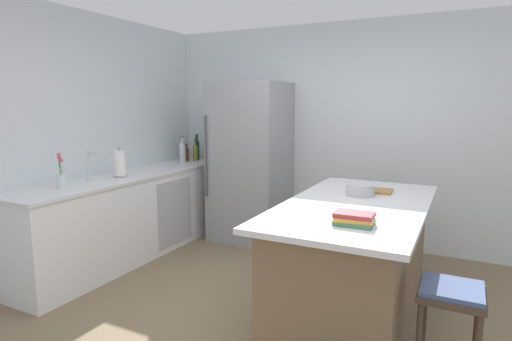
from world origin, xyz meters
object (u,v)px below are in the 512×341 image
object	(u,v)px
olive_oil_bottle	(195,152)
soda_bottle	(183,152)
flower_vase	(61,178)
wine_bottle	(197,149)
sink_faucet	(89,165)
paper_towel_roll	(120,164)
syrup_bottle	(186,154)
refrigerator	(250,162)
mixing_bowl	(360,190)
cutting_board	(374,190)
kitchen_island	(354,258)
cookbook_stack	(354,219)
bar_stool	(451,304)

from	to	relation	value
olive_oil_bottle	soda_bottle	world-z (taller)	soda_bottle
flower_vase	wine_bottle	bearing A→B (deg)	90.81
sink_faucet	paper_towel_roll	bearing A→B (deg)	75.95
paper_towel_roll	wine_bottle	distance (m)	1.49
syrup_bottle	soda_bottle	bearing A→B (deg)	-89.57
refrigerator	mixing_bowl	bearing A→B (deg)	-33.46
refrigerator	wine_bottle	world-z (taller)	refrigerator
olive_oil_bottle	cutting_board	size ratio (longest dim) A/B	0.89
kitchen_island	cookbook_stack	size ratio (longest dim) A/B	7.82
syrup_bottle	mixing_bowl	distance (m)	2.73
flower_vase	paper_towel_roll	bearing A→B (deg)	86.70
syrup_bottle	cookbook_stack	size ratio (longest dim) A/B	0.90
sink_faucet	flower_vase	distance (m)	0.37
sink_faucet	wine_bottle	xyz separation A→B (m)	(0.01, 1.81, -0.02)
bar_stool	soda_bottle	bearing A→B (deg)	150.77
bar_stool	sink_faucet	distance (m)	3.33
olive_oil_bottle	paper_towel_roll	bearing A→B (deg)	-88.84
sink_faucet	syrup_bottle	size ratio (longest dim) A/B	1.30
bar_stool	soda_bottle	world-z (taller)	soda_bottle
wine_bottle	soda_bottle	size ratio (longest dim) A/B	1.04
sink_faucet	wine_bottle	bearing A→B (deg)	89.66
paper_towel_roll	wine_bottle	size ratio (longest dim) A/B	0.92
flower_vase	wine_bottle	size ratio (longest dim) A/B	0.94
bar_stool	kitchen_island	bearing A→B (deg)	140.00
soda_bottle	cutting_board	xyz separation A→B (m)	(2.60, -0.73, -0.13)
sink_faucet	cutting_board	distance (m)	2.71
kitchen_island	flower_vase	bearing A→B (deg)	-165.39
refrigerator	mixing_bowl	xyz separation A→B (m)	(1.58, -1.05, -0.00)
sink_faucet	cookbook_stack	xyz separation A→B (m)	(2.67, -0.30, -0.12)
kitchen_island	bar_stool	xyz separation A→B (m)	(0.72, -0.60, 0.05)
paper_towel_roll	olive_oil_bottle	bearing A→B (deg)	91.16
cookbook_stack	mixing_bowl	size ratio (longest dim) A/B	1.10
flower_vase	syrup_bottle	distance (m)	1.97
refrigerator	cookbook_stack	bearing A→B (deg)	-47.74
wine_bottle	paper_towel_roll	bearing A→B (deg)	-87.31
kitchen_island	sink_faucet	xyz separation A→B (m)	(-2.54, -0.29, 0.61)
bar_stool	cookbook_stack	xyz separation A→B (m)	(-0.59, 0.01, 0.44)
refrigerator	syrup_bottle	bearing A→B (deg)	-178.84
olive_oil_bottle	cookbook_stack	size ratio (longest dim) A/B	1.09
kitchen_island	paper_towel_roll	distance (m)	2.53
flower_vase	cookbook_stack	distance (m)	2.63
bar_stool	wine_bottle	distance (m)	3.92
refrigerator	sink_faucet	size ratio (longest dim) A/B	6.38
wine_bottle	cookbook_stack	world-z (taller)	wine_bottle
mixing_bowl	cutting_board	xyz separation A→B (m)	(0.07, 0.21, -0.04)
bar_stool	mixing_bowl	bearing A→B (deg)	130.23
soda_bottle	cutting_board	world-z (taller)	soda_bottle
bar_stool	sink_faucet	size ratio (longest dim) A/B	2.07
flower_vase	wine_bottle	xyz separation A→B (m)	(-0.03, 2.17, 0.04)
kitchen_island	olive_oil_bottle	distance (m)	2.92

